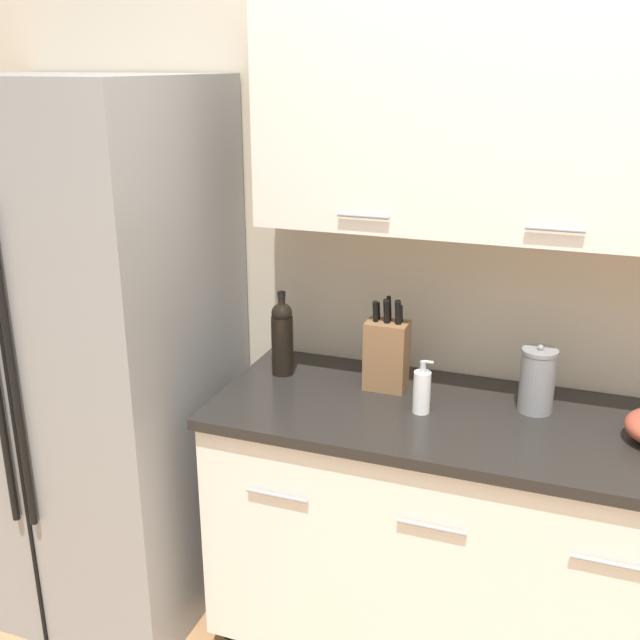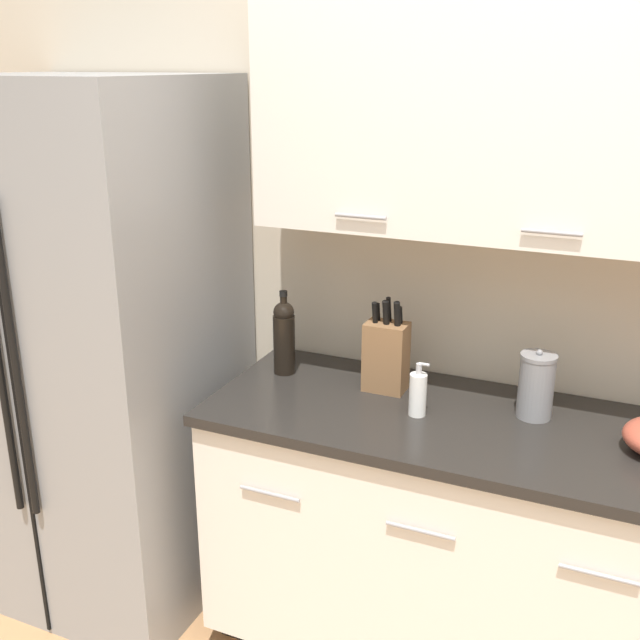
{
  "view_description": "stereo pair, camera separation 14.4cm",
  "coord_description": "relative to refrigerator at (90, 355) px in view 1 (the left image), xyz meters",
  "views": [
    {
      "loc": [
        -0.14,
        -1.32,
        1.93
      ],
      "look_at": [
        -0.91,
        0.8,
        1.15
      ],
      "focal_mm": 42.0,
      "sensor_mm": 36.0,
      "label": 1
    },
    {
      "loc": [
        -0.0,
        -1.27,
        1.93
      ],
      "look_at": [
        -0.91,
        0.8,
        1.15
      ],
      "focal_mm": 42.0,
      "sensor_mm": 36.0,
      "label": 2
    }
  ],
  "objects": [
    {
      "name": "soap_dispenser",
      "position": [
        1.19,
        0.05,
        0.03
      ],
      "size": [
        0.06,
        0.05,
        0.17
      ],
      "color": "white",
      "rests_on": "counter_unit"
    },
    {
      "name": "counter_unit",
      "position": [
        1.53,
        0.08,
        -0.49
      ],
      "size": [
        2.0,
        0.64,
        0.9
      ],
      "color": "black",
      "rests_on": "ground_plane"
    },
    {
      "name": "knife_block",
      "position": [
        1.04,
        0.19,
        0.08
      ],
      "size": [
        0.14,
        0.1,
        0.32
      ],
      "color": "olive",
      "rests_on": "counter_unit"
    },
    {
      "name": "refrigerator",
      "position": [
        0.0,
        0.0,
        0.0
      ],
      "size": [
        0.87,
        0.81,
        1.9
      ],
      "color": "gray",
      "rests_on": "ground_plane"
    },
    {
      "name": "steel_canister",
      "position": [
        1.52,
        0.18,
        0.06
      ],
      "size": [
        0.11,
        0.11,
        0.22
      ],
      "color": "gray",
      "rests_on": "counter_unit"
    },
    {
      "name": "wine_bottle",
      "position": [
        0.67,
        0.18,
        0.09
      ],
      "size": [
        0.08,
        0.08,
        0.3
      ],
      "color": "black",
      "rests_on": "counter_unit"
    },
    {
      "name": "wall_back",
      "position": [
        1.7,
        0.38,
        0.47
      ],
      "size": [
        10.0,
        0.39,
        2.6
      ],
      "color": "beige",
      "rests_on": "ground_plane"
    }
  ]
}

